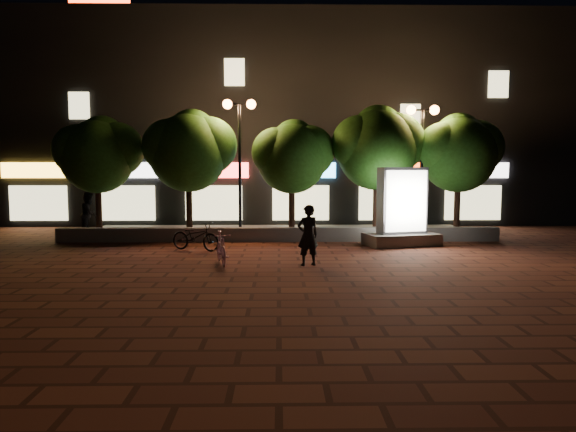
{
  "coord_description": "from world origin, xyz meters",
  "views": [
    {
      "loc": [
        0.01,
        -14.11,
        2.51
      ],
      "look_at": [
        0.28,
        1.5,
        1.14
      ],
      "focal_mm": 31.26,
      "sensor_mm": 36.0,
      "label": 1
    }
  ],
  "objects_px": {
    "tree_left": "(190,148)",
    "tree_mid": "(293,154)",
    "tree_far_right": "(459,150)",
    "street_lamp_left": "(240,132)",
    "scooter_pink": "(221,248)",
    "scooter_parked": "(196,236)",
    "pedestrian": "(89,214)",
    "tree_right": "(378,145)",
    "rider": "(308,235)",
    "street_lamp_right": "(422,136)",
    "ad_kiosk": "(402,214)",
    "tree_far_left": "(99,152)"
  },
  "relations": [
    {
      "from": "tree_mid",
      "to": "street_lamp_right",
      "type": "relative_size",
      "value": 0.9
    },
    {
      "from": "tree_right",
      "to": "tree_left",
      "type": "bearing_deg",
      "value": -180.0
    },
    {
      "from": "tree_far_right",
      "to": "street_lamp_left",
      "type": "bearing_deg",
      "value": -178.24
    },
    {
      "from": "scooter_parked",
      "to": "pedestrian",
      "type": "height_order",
      "value": "pedestrian"
    },
    {
      "from": "ad_kiosk",
      "to": "rider",
      "type": "height_order",
      "value": "ad_kiosk"
    },
    {
      "from": "tree_far_right",
      "to": "street_lamp_left",
      "type": "distance_m",
      "value": 8.58
    },
    {
      "from": "tree_far_right",
      "to": "scooter_parked",
      "type": "relative_size",
      "value": 2.71
    },
    {
      "from": "tree_right",
      "to": "rider",
      "type": "xyz_separation_m",
      "value": [
        -3.08,
        -6.23,
        -2.74
      ]
    },
    {
      "from": "ad_kiosk",
      "to": "pedestrian",
      "type": "xyz_separation_m",
      "value": [
        -11.5,
        2.3,
        -0.17
      ]
    },
    {
      "from": "tree_far_right",
      "to": "rider",
      "type": "height_order",
      "value": "tree_far_right"
    },
    {
      "from": "tree_right",
      "to": "street_lamp_left",
      "type": "bearing_deg",
      "value": -177.19
    },
    {
      "from": "tree_far_left",
      "to": "tree_right",
      "type": "relative_size",
      "value": 0.91
    },
    {
      "from": "ad_kiosk",
      "to": "scooter_pink",
      "type": "relative_size",
      "value": 1.8
    },
    {
      "from": "tree_far_left",
      "to": "street_lamp_right",
      "type": "bearing_deg",
      "value": -1.21
    },
    {
      "from": "tree_left",
      "to": "street_lamp_left",
      "type": "relative_size",
      "value": 0.94
    },
    {
      "from": "tree_left",
      "to": "pedestrian",
      "type": "bearing_deg",
      "value": -175.99
    },
    {
      "from": "tree_left",
      "to": "street_lamp_right",
      "type": "distance_m",
      "value": 8.96
    },
    {
      "from": "tree_far_right",
      "to": "street_lamp_right",
      "type": "distance_m",
      "value": 1.66
    },
    {
      "from": "tree_left",
      "to": "pedestrian",
      "type": "height_order",
      "value": "tree_left"
    },
    {
      "from": "tree_far_right",
      "to": "street_lamp_left",
      "type": "xyz_separation_m",
      "value": [
        -8.55,
        -0.26,
        0.66
      ]
    },
    {
      "from": "street_lamp_right",
      "to": "tree_right",
      "type": "bearing_deg",
      "value": 170.9
    },
    {
      "from": "tree_right",
      "to": "street_lamp_right",
      "type": "relative_size",
      "value": 1.02
    },
    {
      "from": "pedestrian",
      "to": "tree_left",
      "type": "bearing_deg",
      "value": -87.34
    },
    {
      "from": "tree_right",
      "to": "pedestrian",
      "type": "distance_m",
      "value": 11.47
    },
    {
      "from": "street_lamp_left",
      "to": "tree_far_left",
      "type": "bearing_deg",
      "value": 177.24
    },
    {
      "from": "tree_left",
      "to": "tree_right",
      "type": "xyz_separation_m",
      "value": [
        7.3,
        0.0,
        0.12
      ]
    },
    {
      "from": "tree_mid",
      "to": "tree_right",
      "type": "distance_m",
      "value": 3.32
    },
    {
      "from": "rider",
      "to": "pedestrian",
      "type": "height_order",
      "value": "pedestrian"
    },
    {
      "from": "scooter_pink",
      "to": "scooter_parked",
      "type": "relative_size",
      "value": 0.85
    },
    {
      "from": "street_lamp_left",
      "to": "pedestrian",
      "type": "relative_size",
      "value": 3.12
    },
    {
      "from": "tree_left",
      "to": "tree_far_right",
      "type": "xyz_separation_m",
      "value": [
        10.5,
        -0.0,
        -0.08
      ]
    },
    {
      "from": "tree_left",
      "to": "tree_mid",
      "type": "bearing_deg",
      "value": -0.0
    },
    {
      "from": "tree_far_left",
      "to": "tree_left",
      "type": "xyz_separation_m",
      "value": [
        3.5,
        0.0,
        0.15
      ]
    },
    {
      "from": "tree_right",
      "to": "rider",
      "type": "bearing_deg",
      "value": -116.28
    },
    {
      "from": "tree_far_right",
      "to": "ad_kiosk",
      "type": "bearing_deg",
      "value": -137.88
    },
    {
      "from": "tree_left",
      "to": "ad_kiosk",
      "type": "bearing_deg",
      "value": -18.6
    },
    {
      "from": "tree_left",
      "to": "street_lamp_left",
      "type": "xyz_separation_m",
      "value": [
        1.95,
        -0.26,
        0.58
      ]
    },
    {
      "from": "tree_far_right",
      "to": "street_lamp_right",
      "type": "bearing_deg",
      "value": -170.39
    },
    {
      "from": "tree_left",
      "to": "scooter_pink",
      "type": "xyz_separation_m",
      "value": [
        1.87,
        -6.04,
        -2.99
      ]
    },
    {
      "from": "ad_kiosk",
      "to": "scooter_pink",
      "type": "xyz_separation_m",
      "value": [
        -5.78,
        -3.47,
        -0.63
      ]
    },
    {
      "from": "tree_far_right",
      "to": "tree_far_left",
      "type": "bearing_deg",
      "value": -180.0
    },
    {
      "from": "tree_far_right",
      "to": "street_lamp_right",
      "type": "relative_size",
      "value": 0.96
    },
    {
      "from": "scooter_pink",
      "to": "rider",
      "type": "bearing_deg",
      "value": -19.28
    },
    {
      "from": "pedestrian",
      "to": "scooter_parked",
      "type": "bearing_deg",
      "value": -127.04
    },
    {
      "from": "tree_far_right",
      "to": "pedestrian",
      "type": "relative_size",
      "value": 2.87
    },
    {
      "from": "tree_left",
      "to": "tree_right",
      "type": "distance_m",
      "value": 7.3
    },
    {
      "from": "rider",
      "to": "tree_right",
      "type": "bearing_deg",
      "value": -135.21
    },
    {
      "from": "tree_right",
      "to": "tree_far_right",
      "type": "xyz_separation_m",
      "value": [
        3.2,
        -0.0,
        -0.2
      ]
    },
    {
      "from": "tree_far_right",
      "to": "ad_kiosk",
      "type": "relative_size",
      "value": 1.76
    },
    {
      "from": "ad_kiosk",
      "to": "pedestrian",
      "type": "relative_size",
      "value": 1.63
    }
  ]
}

